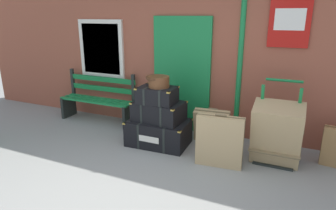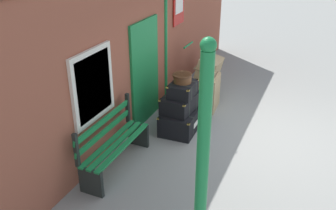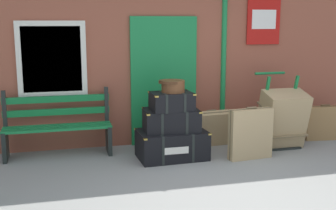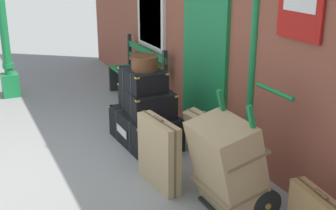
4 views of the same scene
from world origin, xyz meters
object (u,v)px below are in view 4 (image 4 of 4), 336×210
Objects in this scene: steamer_trunk_middle at (147,101)px; suitcase_caramel at (206,137)px; platform_bench at (138,76)px; steamer_trunk_base at (145,128)px; lamp_post at (5,37)px; suitcase_olive at (159,153)px; steamer_trunk_top at (143,79)px; porters_trolley at (242,181)px; large_brown_trunk at (228,166)px; round_hatbox at (144,62)px.

suitcase_caramel is at bearing 28.43° from steamer_trunk_middle.
platform_bench reaches higher than steamer_trunk_base.
lamp_post reaches higher than suitcase_olive.
steamer_trunk_top is 1.98m from porters_trolley.
large_brown_trunk reaches higher than suitcase_olive.
steamer_trunk_top reaches higher than steamer_trunk_middle.
lamp_post reaches higher than steamer_trunk_middle.
steamer_trunk_top is 0.65× the size of large_brown_trunk.
steamer_trunk_base is 1.66× the size of suitcase_caramel.
porters_trolley is (1.87, 0.28, -0.60)m from steamer_trunk_top.
round_hatbox is at bearing -18.67° from platform_bench.
porters_trolley is 1.49× the size of suitcase_olive.
large_brown_trunk is (3.50, -0.47, 0.03)m from platform_bench.
steamer_trunk_top is (2.86, 1.34, -0.16)m from lamp_post.
steamer_trunk_middle is at bearing 112.82° from round_hatbox.
round_hatbox is at bearing -149.54° from suitcase_caramel.
lamp_post is 4.41× the size of suitcase_caramel.
platform_bench reaches higher than steamer_trunk_top.
large_brown_trunk is 1.21× the size of suitcase_olive.
suitcase_olive is at bearing -17.36° from platform_bench.
large_brown_trunk is (1.87, 0.11, -0.39)m from steamer_trunk_top.
lamp_post is 2.87× the size of large_brown_trunk.
suitcase_caramel is at bearing 169.77° from porters_trolley.
lamp_post is 2.35m from platform_bench.
steamer_trunk_base is (2.86, 1.36, -0.83)m from lamp_post.
suitcase_caramel is at bearing 113.55° from suitcase_olive.
steamer_trunk_top is 1.27m from suitcase_olive.
steamer_trunk_base is 0.37m from steamer_trunk_middle.
suitcase_caramel is (-1.07, 0.37, -0.18)m from large_brown_trunk.
large_brown_trunk is (1.86, 0.06, -0.10)m from steamer_trunk_middle.
steamer_trunk_middle is at bearing 25.88° from lamp_post.
suitcase_caramel is at bearing 30.46° from round_hatbox.
suitcase_olive is 0.84m from suitcase_caramel.
steamer_trunk_middle is (2.86, 1.39, -0.46)m from lamp_post.
porters_trolley is at bearing 7.27° from steamer_trunk_middle.
round_hatbox is at bearing -67.18° from steamer_trunk_middle.
large_brown_trunk is at bearing -19.16° from suitcase_caramel.
lamp_post is 7.22× the size of round_hatbox.
lamp_post is 4.42× the size of steamer_trunk_top.
steamer_trunk_top is 0.78× the size of suitcase_olive.
platform_bench is 1.75m from steamer_trunk_base.
platform_bench is at bearing 160.64° from steamer_trunk_top.
steamer_trunk_top is 1.09m from suitcase_caramel.
platform_bench is 2.90m from suitcase_olive.
lamp_post is 3.21m from steamer_trunk_middle.
suitcase_olive is (1.12, -0.31, -0.72)m from round_hatbox.
porters_trolley is (4.72, 1.63, -0.77)m from lamp_post.
large_brown_trunk is 1.15m from suitcase_caramel.
steamer_trunk_top is 0.53× the size of porters_trolley.
porters_trolley is 1.89× the size of suitcase_caramel.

